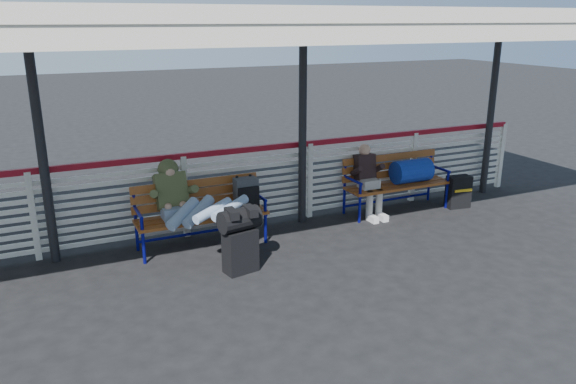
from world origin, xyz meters
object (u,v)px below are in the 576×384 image
bench_left (214,203)px  suitcase_side (458,192)px  luggage_stack (240,238)px  traveler_man (196,206)px  bench_right (404,174)px  companion_person (368,180)px

bench_left → suitcase_side: (4.20, -0.19, -0.32)m
bench_left → suitcase_side: bearing=-2.6°
luggage_stack → traveler_man: traveler_man is taller
bench_left → bench_right: (3.29, 0.10, 0.02)m
bench_left → suitcase_side: 4.21m
bench_right → traveler_man: size_ratio=1.10×
bench_left → companion_person: (2.60, 0.10, 0.00)m
bench_right → suitcase_side: bearing=-18.1°
suitcase_side → traveler_man: bearing=-171.0°
companion_person → suitcase_side: companion_person is taller
bench_left → companion_person: bearing=2.3°
bench_left → companion_person: 2.60m
luggage_stack → suitcase_side: bearing=0.3°
bench_left → suitcase_side: size_ratio=3.33×
companion_person → bench_right: bearing=-0.1°
luggage_stack → bench_left: 1.04m
bench_left → bench_right: size_ratio=1.00×
bench_right → suitcase_side: size_ratio=3.33×
bench_left → bench_right: 3.29m
luggage_stack → bench_left: size_ratio=0.47×
bench_left → companion_person: size_ratio=1.57×
luggage_stack → companion_person: bearing=12.7°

